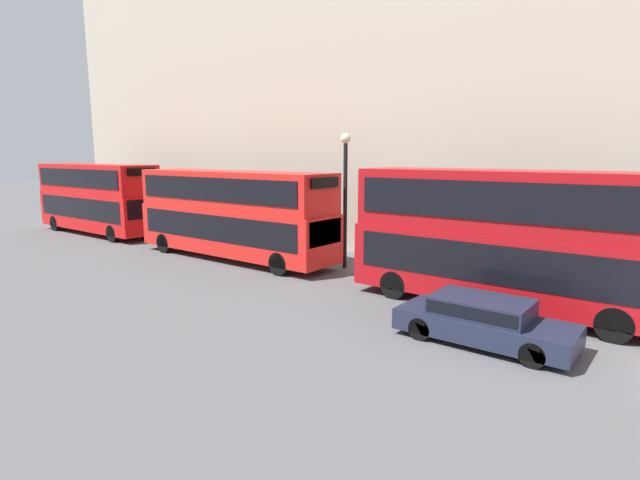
# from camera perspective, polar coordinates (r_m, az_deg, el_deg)

# --- Properties ---
(bus_leading) EXTENTS (2.59, 10.03, 4.56)m
(bus_leading) POSITION_cam_1_polar(r_m,az_deg,el_deg) (17.22, 20.45, 0.61)
(bus_leading) COLOR #A80F14
(bus_leading) RESTS_ON ground
(bus_second_in_queue) EXTENTS (2.59, 11.30, 4.27)m
(bus_second_in_queue) POSITION_cam_1_polar(r_m,az_deg,el_deg) (24.43, -9.94, 3.29)
(bus_second_in_queue) COLOR red
(bus_second_in_queue) RESTS_ON ground
(bus_third_in_queue) EXTENTS (2.59, 10.34, 4.43)m
(bus_third_in_queue) POSITION_cam_1_polar(r_m,az_deg,el_deg) (34.82, -24.12, 4.63)
(bus_third_in_queue) COLOR red
(bus_third_in_queue) RESTS_ON ground
(car_dark_sedan) EXTENTS (1.83, 4.64, 1.26)m
(car_dark_sedan) POSITION_cam_1_polar(r_m,az_deg,el_deg) (14.30, 18.13, -8.59)
(car_dark_sedan) COLOR #1E2338
(car_dark_sedan) RESTS_ON ground
(street_lamp) EXTENTS (0.44, 0.44, 5.96)m
(street_lamp) POSITION_cam_1_polar(r_m,az_deg,el_deg) (22.03, 2.91, 6.29)
(street_lamp) COLOR black
(street_lamp) RESTS_ON ground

